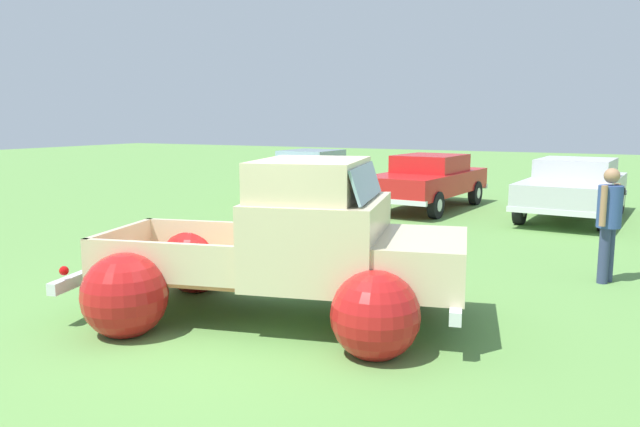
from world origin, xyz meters
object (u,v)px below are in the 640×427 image
vintage_pickup_truck (298,258)px  show_car_1 (428,179)px  spectator_0 (609,218)px  show_car_0 (309,172)px  show_car_2 (574,186)px

vintage_pickup_truck → show_car_1: (-1.39, 9.63, 0.03)m
show_car_1 → spectator_0: bearing=42.5°
show_car_0 → spectator_0: (8.56, -6.82, 0.18)m
vintage_pickup_truck → show_car_1: size_ratio=1.05×
show_car_1 → show_car_0: bearing=-94.9°
vintage_pickup_truck → spectator_0: 4.77m
show_car_0 → show_car_1: same height
vintage_pickup_truck → show_car_0: (-5.36, 10.36, 0.02)m
show_car_0 → show_car_2: (7.59, -0.73, 0.01)m
vintage_pickup_truck → show_car_0: vintage_pickup_truck is taller
show_car_0 → vintage_pickup_truck: bearing=28.3°
vintage_pickup_truck → show_car_1: bearing=84.7°
show_car_0 → show_car_2: size_ratio=0.89×
show_car_1 → show_car_2: bearing=95.6°
show_car_2 → show_car_0: bearing=-91.0°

